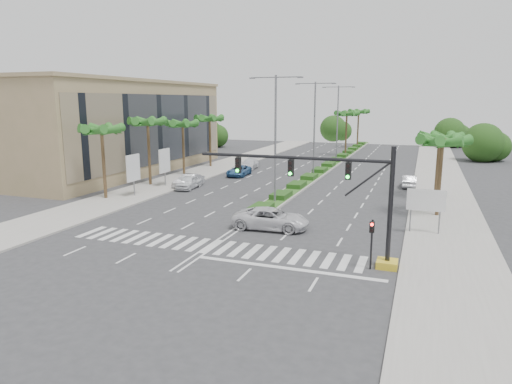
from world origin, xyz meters
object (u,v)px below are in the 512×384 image
Objects in this scene: car_parked_b at (188,181)px; car_right at (409,181)px; car_parked_a at (189,182)px; car_crossing at (271,219)px; car_parked_c at (239,171)px; car_parked_d at (250,164)px.

car_right is at bearing 26.65° from car_parked_b.
car_parked_b is at bearing 18.81° from car_right.
car_right is (23.21, 9.51, -0.04)m from car_parked_a.
car_right is at bearing -26.88° from car_crossing.
car_crossing is (11.91, -22.53, 0.13)m from car_parked_c.
car_crossing reaches higher than car_right.
car_parked_b is (-0.39, 0.72, -0.00)m from car_parked_a.
car_parked_d is (1.01, 16.47, -0.03)m from car_parked_a.
car_crossing reaches higher than car_parked_c.
car_parked_a is 0.74× the size of car_crossing.
car_crossing is (12.82, -28.80, 0.10)m from car_parked_d.
car_parked_d is 1.16× the size of car_right.
car_right is at bearing -22.68° from car_parked_d.
car_parked_b is 9.75m from car_parked_c.
car_parked_a is 18.53m from car_crossing.
car_parked_b is at bearing -100.36° from car_parked_d.
car_parked_b is at bearing 113.67° from car_parked_a.
car_parked_c is 6.34m from car_parked_d.
car_parked_d is at bearing 20.36° from car_crossing.
car_crossing is at bearing 65.14° from car_right.
car_parked_c is at bearing 24.24° from car_crossing.
car_right is (21.29, -0.69, 0.02)m from car_parked_c.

